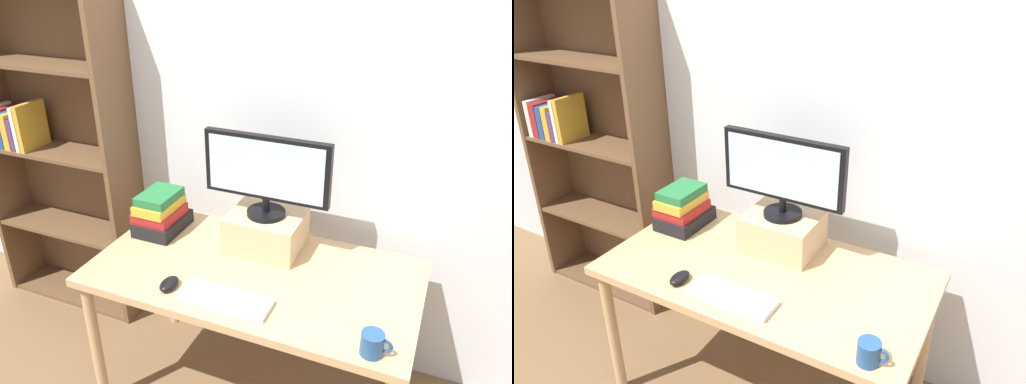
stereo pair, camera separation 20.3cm
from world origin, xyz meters
The scene contains 9 objects.
back_wall centered at (0.00, 0.50, 1.30)m, with size 7.00×0.08×2.60m.
desk centered at (0.00, 0.00, 0.65)m, with size 1.38×0.73×0.73m.
bookshelf_unit centered at (-1.34, 0.35, 0.96)m, with size 0.89×0.28×1.89m.
riser_box centered at (-0.02, 0.19, 0.81)m, with size 0.33×0.27×0.17m.
computer_monitor centered at (-0.02, 0.19, 1.10)m, with size 0.56×0.17×0.37m.
keyboard centered at (-0.02, -0.24, 0.74)m, with size 0.36×0.12×0.02m.
computer_mouse centered at (-0.26, -0.24, 0.74)m, with size 0.06×0.10×0.04m.
book_stack centered at (-0.54, 0.14, 0.82)m, with size 0.20×0.26×0.20m.
coffee_mug centered at (0.55, -0.29, 0.77)m, with size 0.11×0.08×0.08m.
Camera 1 is at (0.69, -1.61, 1.94)m, focal length 35.00 mm.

